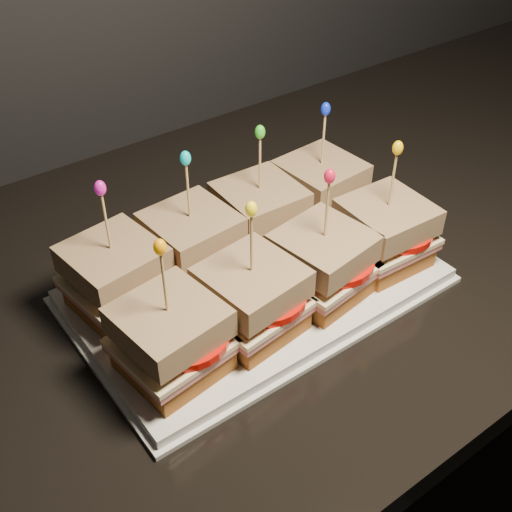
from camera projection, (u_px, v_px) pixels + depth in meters
granite_slab at (121, 323)px, 0.76m from camera, size 2.43×0.72×0.04m
platter at (256, 286)px, 0.77m from camera, size 0.41×0.26×0.02m
platter_rim at (256, 290)px, 0.77m from camera, size 0.43×0.27×0.01m
sandwich_0_bread_bot at (119, 295)px, 0.72m from camera, size 0.10×0.10×0.03m
sandwich_0_ham at (117, 284)px, 0.71m from camera, size 0.11×0.11×0.01m
sandwich_0_cheese at (117, 279)px, 0.71m from camera, size 0.11×0.11×0.01m
sandwich_0_tomato at (128, 273)px, 0.70m from camera, size 0.09×0.09×0.01m
sandwich_0_bread_top at (113, 260)px, 0.69m from camera, size 0.10×0.10×0.03m
sandwich_0_pick at (107, 225)px, 0.66m from camera, size 0.00×0.00×0.09m
sandwich_0_frill at (100, 188)px, 0.63m from camera, size 0.01×0.01×0.02m
sandwich_1_bread_bot at (194, 262)px, 0.77m from camera, size 0.10×0.10×0.03m
sandwich_1_ham at (193, 251)px, 0.76m from camera, size 0.11×0.10×0.01m
sandwich_1_cheese at (192, 247)px, 0.75m from camera, size 0.11×0.11×0.01m
sandwich_1_tomato at (203, 240)px, 0.75m from camera, size 0.09×0.09×0.01m
sandwich_1_bread_top at (191, 228)px, 0.73m from camera, size 0.10×0.10×0.03m
sandwich_1_pick at (188, 194)px, 0.71m from camera, size 0.00×0.00×0.09m
sandwich_1_frill at (185, 158)px, 0.68m from camera, size 0.01×0.01×0.02m
sandwich_2_bread_bot at (260, 233)px, 0.81m from camera, size 0.09×0.09×0.03m
sandwich_2_ham at (260, 222)px, 0.80m from camera, size 0.10×0.10×0.01m
sandwich_2_cheese at (260, 218)px, 0.80m from camera, size 0.11×0.10×0.01m
sandwich_2_tomato at (270, 212)px, 0.79m from camera, size 0.09×0.09×0.01m
sandwich_2_bread_top at (260, 199)px, 0.78m from camera, size 0.10×0.10×0.03m
sandwich_2_pick at (260, 167)px, 0.75m from camera, size 0.00×0.00×0.09m
sandwich_2_frill at (260, 132)px, 0.72m from camera, size 0.01×0.01×0.02m
sandwich_3_bread_bot at (318, 207)px, 0.86m from camera, size 0.10×0.10×0.03m
sandwich_3_ham at (319, 197)px, 0.85m from camera, size 0.11×0.10×0.01m
sandwich_3_cheese at (320, 192)px, 0.84m from camera, size 0.11×0.10×0.01m
sandwich_3_tomato at (330, 186)px, 0.84m from camera, size 0.09×0.09×0.01m
sandwich_3_bread_top at (321, 174)px, 0.83m from camera, size 0.10×0.10×0.03m
sandwich_3_pick at (323, 142)px, 0.80m from camera, size 0.00×0.00×0.09m
sandwich_3_frill at (326, 109)px, 0.77m from camera, size 0.01×0.01×0.02m
sandwich_4_bread_bot at (173, 358)px, 0.65m from camera, size 0.10×0.10×0.03m
sandwich_4_ham at (172, 347)px, 0.64m from camera, size 0.11×0.11×0.01m
sandwich_4_cheese at (171, 342)px, 0.63m from camera, size 0.11×0.11×0.01m
sandwich_4_tomato at (184, 335)px, 0.63m from camera, size 0.09×0.09×0.01m
sandwich_4_bread_top at (169, 322)px, 0.61m from camera, size 0.10×0.10×0.03m
sandwich_4_pick at (165, 286)px, 0.59m from camera, size 0.00×0.00×0.09m
sandwich_4_frill at (160, 247)px, 0.56m from camera, size 0.01×0.01×0.02m
sandwich_5_bread_bot at (252, 318)px, 0.69m from camera, size 0.10×0.10×0.03m
sandwich_5_ham at (252, 307)px, 0.68m from camera, size 0.11×0.11×0.01m
sandwich_5_cheese at (252, 302)px, 0.68m from camera, size 0.11×0.11×0.01m
sandwich_5_tomato at (264, 295)px, 0.67m from camera, size 0.09×0.09×0.01m
sandwich_5_bread_top at (252, 282)px, 0.66m from camera, size 0.10×0.10×0.03m
sandwich_5_pick at (251, 247)px, 0.63m from camera, size 0.00×0.00×0.09m
sandwich_5_frill at (251, 209)px, 0.60m from camera, size 0.01×0.01×0.02m
sandwich_6_bread_bot at (321, 282)px, 0.74m from camera, size 0.10×0.10×0.03m
sandwich_6_ham at (322, 271)px, 0.73m from camera, size 0.11×0.11×0.01m
sandwich_6_cheese at (322, 267)px, 0.72m from camera, size 0.11×0.11×0.01m
sandwich_6_tomato at (334, 260)px, 0.72m from camera, size 0.09×0.09×0.01m
sandwich_6_bread_top at (324, 247)px, 0.71m from camera, size 0.11×0.11×0.03m
sandwich_6_pick at (327, 213)px, 0.68m from camera, size 0.00×0.00×0.09m
sandwich_6_frill at (330, 176)px, 0.65m from camera, size 0.01×0.01×0.02m
sandwich_7_bread_bot at (382, 251)px, 0.78m from camera, size 0.10×0.10×0.03m
sandwich_7_ham at (383, 240)px, 0.77m from camera, size 0.11×0.10×0.01m
sandwich_7_cheese at (384, 235)px, 0.77m from camera, size 0.11×0.10×0.01m
sandwich_7_tomato at (396, 229)px, 0.77m from camera, size 0.09×0.09×0.01m
sandwich_7_bread_top at (387, 216)px, 0.75m from camera, size 0.10×0.10×0.03m
sandwich_7_pick at (392, 183)px, 0.72m from camera, size 0.00×0.00×0.09m
sandwich_7_frill at (398, 148)px, 0.69m from camera, size 0.01×0.01×0.02m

